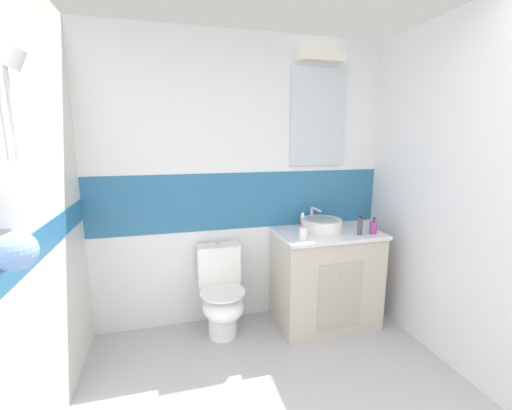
{
  "coord_description": "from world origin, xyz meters",
  "views": [
    {
      "loc": [
        -0.63,
        -0.4,
        1.64
      ],
      "look_at": [
        0.02,
        2.03,
        1.13
      ],
      "focal_mm": 23.18,
      "sensor_mm": 36.0,
      "label": 1
    }
  ],
  "objects": [
    {
      "name": "wall_right_plain",
      "position": [
        1.35,
        1.2,
        1.25
      ],
      "size": [
        0.1,
        3.48,
        2.5
      ],
      "primitive_type": "cube",
      "color": "white",
      "rests_on": "ground_plane"
    },
    {
      "name": "soap_dispenser",
      "position": [
        1.02,
        1.95,
        0.9
      ],
      "size": [
        0.06,
        0.06,
        0.14
      ],
      "color": "#993F99",
      "rests_on": "vanity_cabinet"
    },
    {
      "name": "toothbrush_cup",
      "position": [
        0.39,
        1.96,
        0.91
      ],
      "size": [
        0.07,
        0.07,
        0.22
      ],
      "color": "white",
      "rests_on": "vanity_cabinet"
    },
    {
      "name": "deodorant_spray_can",
      "position": [
        0.9,
        1.95,
        0.93
      ],
      "size": [
        0.04,
        0.04,
        0.16
      ],
      "color": "#4C4C51",
      "rests_on": "vanity_cabinet"
    },
    {
      "name": "sink_basin",
      "position": [
        0.64,
        2.14,
        0.91
      ],
      "size": [
        0.35,
        0.39,
        0.18
      ],
      "color": "white",
      "rests_on": "vanity_cabinet"
    },
    {
      "name": "vanity_cabinet",
      "position": [
        0.68,
        2.12,
        0.43
      ],
      "size": [
        0.89,
        0.58,
        0.85
      ],
      "color": "beige",
      "rests_on": "ground_plane"
    },
    {
      "name": "toilet",
      "position": [
        -0.25,
        2.15,
        0.36
      ],
      "size": [
        0.37,
        0.5,
        0.76
      ],
      "color": "white",
      "rests_on": "ground_plane"
    },
    {
      "name": "wall_back_tiled",
      "position": [
        0.01,
        2.45,
        1.26
      ],
      "size": [
        3.2,
        0.2,
        2.5
      ],
      "color": "white",
      "rests_on": "ground_plane"
    }
  ]
}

